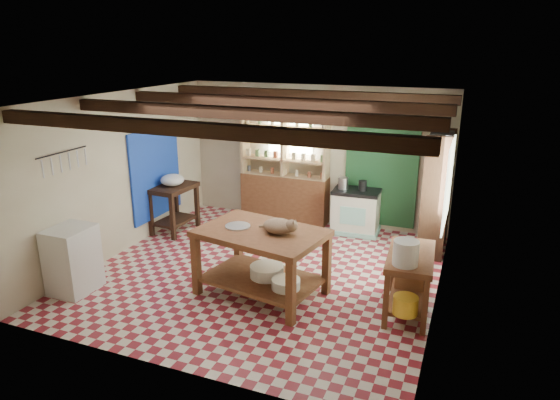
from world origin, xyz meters
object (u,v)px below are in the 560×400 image
at_px(white_cabinet, 73,260).
at_px(right_counter, 409,283).
at_px(prep_table, 174,208).
at_px(work_table, 261,263).
at_px(cat, 279,226).
at_px(stove, 356,211).

bearing_deg(white_cabinet, right_counter, 13.85).
bearing_deg(right_counter, prep_table, 159.11).
bearing_deg(right_counter, work_table, -176.07).
height_order(prep_table, cat, cat).
distance_m(work_table, prep_table, 2.93).
bearing_deg(prep_table, cat, -27.23).
bearing_deg(stove, cat, -100.37).
distance_m(work_table, cat, 0.62).
relative_size(work_table, prep_table, 1.89).
relative_size(stove, white_cabinet, 0.89).
height_order(prep_table, white_cabinet, white_cabinet).
relative_size(work_table, right_counter, 1.47).
bearing_deg(work_table, white_cabinet, -150.11).
distance_m(stove, cat, 2.85).
distance_m(prep_table, white_cabinet, 2.48).
bearing_deg(white_cabinet, cat, 17.27).
height_order(white_cabinet, cat, cat).
bearing_deg(work_table, cat, 11.31).
distance_m(stove, right_counter, 2.81).
xyz_separation_m(stove, cat, (-0.39, -2.75, 0.62)).
bearing_deg(right_counter, stove, 113.48).
bearing_deg(cat, white_cabinet, -161.74).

